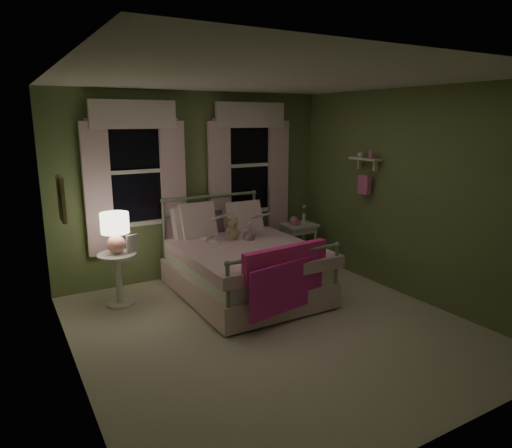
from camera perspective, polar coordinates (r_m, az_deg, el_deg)
room_shell at (r=4.71m, az=2.26°, el=1.70°), size 4.20×4.20×4.20m
bed at (r=5.88m, az=-1.70°, el=-5.30°), size 1.58×2.04×1.18m
pink_throw at (r=4.99m, az=3.93°, el=-5.88°), size 1.10×0.29×0.71m
child_left at (r=6.00m, az=-6.00°, el=0.21°), size 0.24×0.16×0.66m
child_right at (r=6.24m, az=-1.32°, el=1.03°), size 0.43×0.39×0.72m
book_left at (r=5.77m, az=-5.00°, el=0.33°), size 0.22×0.17×0.26m
book_right at (r=6.03m, az=-0.17°, el=0.51°), size 0.20×0.11×0.26m
teddy_bear at (r=6.01m, az=-2.92°, el=-0.80°), size 0.23×0.19×0.31m
nightstand_left at (r=5.77m, az=-16.85°, el=-5.78°), size 0.46×0.46×0.65m
table_lamp at (r=5.63m, az=-17.20°, el=-0.60°), size 0.33×0.33×0.49m
book_nightstand at (r=5.65m, az=-15.83°, el=-3.58°), size 0.23×0.27×0.02m
nightstand_right at (r=7.07m, az=5.41°, el=-0.76°), size 0.50×0.40×0.64m
pink_toy at (r=6.97m, az=4.79°, el=0.39°), size 0.14×0.19×0.14m
bud_vase at (r=7.12m, az=6.01°, el=1.30°), size 0.06×0.06×0.28m
window_left at (r=6.18m, az=-14.81°, el=6.99°), size 1.34×0.13×1.96m
window_right at (r=6.82m, az=-0.81°, el=7.93°), size 1.34×0.13×1.96m
wall_shelf at (r=6.38m, az=13.46°, el=6.34°), size 0.15×0.50×0.60m
framed_picture at (r=4.59m, az=-23.15°, el=2.90°), size 0.03×0.32×0.42m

